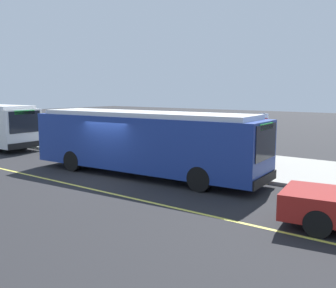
# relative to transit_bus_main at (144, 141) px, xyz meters

# --- Properties ---
(ground_plane) EXTENTS (120.00, 120.00, 0.00)m
(ground_plane) POSITION_rel_transit_bus_main_xyz_m (-1.07, -1.01, -1.62)
(ground_plane) COLOR #232326
(sidewalk_curb) EXTENTS (44.00, 6.40, 0.15)m
(sidewalk_curb) POSITION_rel_transit_bus_main_xyz_m (-1.07, 4.99, -1.54)
(sidewalk_curb) COLOR gray
(sidewalk_curb) RESTS_ON ground_plane
(lane_stripe_center) EXTENTS (36.00, 0.14, 0.01)m
(lane_stripe_center) POSITION_rel_transit_bus_main_xyz_m (-1.07, -3.21, -1.61)
(lane_stripe_center) COLOR #E0D64C
(lane_stripe_center) RESTS_ON ground_plane
(transit_bus_main) EXTENTS (11.74, 3.31, 2.95)m
(transit_bus_main) POSITION_rel_transit_bus_main_xyz_m (0.00, 0.00, 0.00)
(transit_bus_main) COLOR navy
(transit_bus_main) RESTS_ON ground_plane
(bus_shelter) EXTENTS (2.90, 1.60, 2.48)m
(bus_shelter) POSITION_rel_transit_bus_main_xyz_m (1.69, 5.00, 0.30)
(bus_shelter) COLOR #333338
(bus_shelter) RESTS_ON sidewalk_curb
(waiting_bench) EXTENTS (1.60, 0.48, 0.95)m
(waiting_bench) POSITION_rel_transit_bus_main_xyz_m (1.79, 4.81, -0.98)
(waiting_bench) COLOR brown
(waiting_bench) RESTS_ON sidewalk_curb
(route_sign_post) EXTENTS (0.44, 0.08, 2.80)m
(route_sign_post) POSITION_rel_transit_bus_main_xyz_m (4.75, 2.44, 0.34)
(route_sign_post) COLOR #333338
(route_sign_post) RESTS_ON sidewalk_curb
(pedestrian_commuter) EXTENTS (0.24, 0.40, 1.69)m
(pedestrian_commuter) POSITION_rel_transit_bus_main_xyz_m (-0.23, 3.54, -0.50)
(pedestrian_commuter) COLOR #282D47
(pedestrian_commuter) RESTS_ON sidewalk_curb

